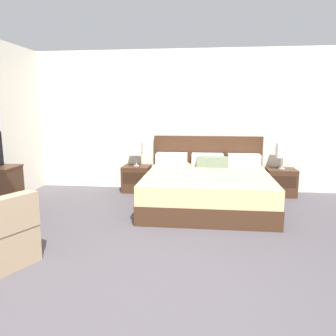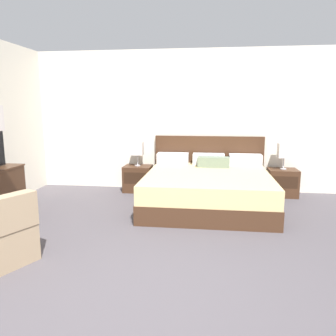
{
  "view_description": "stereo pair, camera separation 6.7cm",
  "coord_description": "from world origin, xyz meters",
  "px_view_note": "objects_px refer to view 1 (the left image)",
  "views": [
    {
      "loc": [
        0.5,
        -2.45,
        1.61
      ],
      "look_at": [
        -0.04,
        2.16,
        0.75
      ],
      "focal_mm": 35.0,
      "sensor_mm": 36.0,
      "label": 1
    },
    {
      "loc": [
        0.56,
        -2.44,
        1.61
      ],
      "look_at": [
        -0.04,
        2.16,
        0.75
      ],
      "focal_mm": 35.0,
      "sensor_mm": 36.0,
      "label": 2
    }
  ],
  "objects_px": {
    "table_lamp_left": "(136,148)",
    "nightstand_left": "(137,179)",
    "nightstand_right": "(281,182)",
    "table_lamp_right": "(283,151)",
    "bed": "(207,187)"
  },
  "relations": [
    {
      "from": "table_lamp_left",
      "to": "nightstand_left",
      "type": "bearing_deg",
      "value": -90.0
    },
    {
      "from": "nightstand_right",
      "to": "table_lamp_left",
      "type": "bearing_deg",
      "value": 179.97
    },
    {
      "from": "table_lamp_left",
      "to": "nightstand_right",
      "type": "bearing_deg",
      "value": -0.03
    },
    {
      "from": "nightstand_left",
      "to": "nightstand_right",
      "type": "bearing_deg",
      "value": 0.0
    },
    {
      "from": "nightstand_right",
      "to": "table_lamp_right",
      "type": "distance_m",
      "value": 0.59
    },
    {
      "from": "bed",
      "to": "nightstand_right",
      "type": "relative_size",
      "value": 4.1
    },
    {
      "from": "nightstand_left",
      "to": "table_lamp_left",
      "type": "relative_size",
      "value": 1.09
    },
    {
      "from": "nightstand_left",
      "to": "table_lamp_right",
      "type": "distance_m",
      "value": 2.78
    },
    {
      "from": "table_lamp_right",
      "to": "nightstand_left",
      "type": "bearing_deg",
      "value": -179.97
    },
    {
      "from": "nightstand_right",
      "to": "table_lamp_right",
      "type": "xyz_separation_m",
      "value": [
        0.0,
        0.0,
        0.59
      ]
    },
    {
      "from": "bed",
      "to": "table_lamp_left",
      "type": "relative_size",
      "value": 4.49
    },
    {
      "from": "table_lamp_right",
      "to": "table_lamp_left",
      "type": "bearing_deg",
      "value": 180.0
    },
    {
      "from": "nightstand_left",
      "to": "nightstand_right",
      "type": "xyz_separation_m",
      "value": [
        2.71,
        0.0,
        0.0
      ]
    },
    {
      "from": "bed",
      "to": "table_lamp_left",
      "type": "distance_m",
      "value": 1.65
    },
    {
      "from": "nightstand_left",
      "to": "table_lamp_left",
      "type": "xyz_separation_m",
      "value": [
        -0.0,
        0.0,
        0.59
      ]
    }
  ]
}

